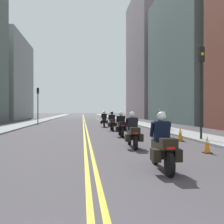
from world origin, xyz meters
The scene contains 21 objects.
ground_plane centered at (0.00, 48.00, 0.00)m, with size 264.00×264.00×0.00m, color #464248.
sidewalk_left centered at (-6.93, 48.00, 0.06)m, with size 2.27×144.00×0.12m, color gray.
sidewalk_right centered at (6.93, 48.00, 0.06)m, with size 2.27×144.00×0.12m, color #949B9A.
centreline_yellow_inner centered at (-0.12, 48.00, 0.00)m, with size 0.12×132.00×0.01m, color yellow.
centreline_yellow_outer centered at (0.12, 48.00, 0.00)m, with size 0.12×132.00×0.01m, color yellow.
lane_dashes_white centered at (2.90, 29.00, 0.00)m, with size 0.14×56.40×0.01m.
building_right_1 centered at (15.36, 34.45, 9.80)m, with size 7.87×19.24×19.59m.
building_left_2 centered at (-15.80, 51.43, 7.95)m, with size 8.73×17.34×15.90m.
building_right_2 centered at (15.38, 57.35, 14.22)m, with size 7.90×20.77×28.44m.
motorcycle_0 centered at (1.96, 5.63, 0.66)m, with size 0.78×2.21×1.64m.
motorcycle_1 centered at (2.00, 10.14, 0.66)m, with size 0.77×2.25×1.63m.
motorcycle_2 centered at (2.24, 15.22, 0.65)m, with size 0.78×2.22×1.60m.
motorcycle_3 centered at (2.22, 20.27, 0.65)m, with size 0.77×2.18×1.60m.
motorcycle_4 centered at (1.96, 25.03, 0.65)m, with size 0.78×2.26×1.63m.
traffic_cone_0 centered at (5.09, 12.36, 0.38)m, with size 0.35×0.35×0.77m.
traffic_cone_1 centered at (4.90, 14.42, 0.39)m, with size 0.34×0.34×0.79m.
traffic_cone_2 centered at (4.62, 8.36, 0.34)m, with size 0.31×0.31×0.68m.
traffic_light_near centered at (6.19, 12.17, 3.51)m, with size 0.28×0.38×5.12m.
traffic_light_far centered at (-6.19, 34.41, 3.25)m, with size 0.28×0.38×4.73m.
pedestrian_0 centered at (6.66, 19.82, 0.86)m, with size 0.50×0.29×1.67m.
pedestrian_1 centered at (7.71, 24.92, 0.93)m, with size 0.42×0.37×1.79m.
Camera 1 is at (-0.24, -1.31, 1.66)m, focal length 41.62 mm.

